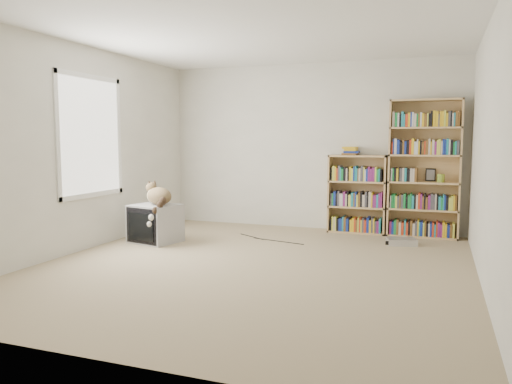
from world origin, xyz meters
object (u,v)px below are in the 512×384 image
(cat, at_px, (158,199))
(dvd_player, at_px, (401,241))
(bookcase_short, at_px, (357,197))
(crt_tv, at_px, (156,223))
(bookcase_tall, at_px, (424,173))

(cat, relative_size, dvd_player, 1.84)
(bookcase_short, height_order, dvd_player, bookcase_short)
(crt_tv, height_order, bookcase_short, bookcase_short)
(crt_tv, xyz_separation_m, cat, (0.06, -0.04, 0.34))
(dvd_player, bearing_deg, bookcase_tall, 55.83)
(bookcase_short, xyz_separation_m, dvd_player, (0.68, -0.67, -0.48))
(bookcase_tall, relative_size, bookcase_short, 1.68)
(cat, bearing_deg, bookcase_tall, 57.78)
(bookcase_tall, distance_m, bookcase_short, 0.99)
(cat, distance_m, bookcase_short, 2.87)
(crt_tv, distance_m, bookcase_tall, 3.75)
(crt_tv, relative_size, bookcase_tall, 0.35)
(bookcase_tall, bearing_deg, cat, -153.12)
(bookcase_tall, bearing_deg, dvd_player, -108.99)
(crt_tv, xyz_separation_m, dvd_player, (3.09, 0.94, -0.21))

